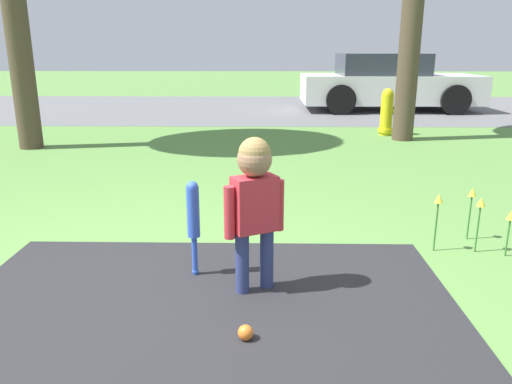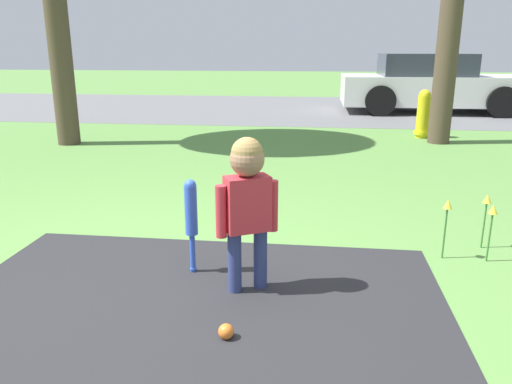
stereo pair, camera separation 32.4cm
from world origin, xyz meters
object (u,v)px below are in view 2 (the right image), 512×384
Objects in this scene: fire_hydrant at (423,114)px; child at (247,194)px; parked_car at (430,84)px; baseball_bat at (191,213)px; sports_ball at (226,331)px.

child is at bearing -110.16° from fire_hydrant.
child is at bearing -107.95° from parked_car.
baseball_bat is 7.84× the size of sports_ball.
fire_hydrant reaches higher than baseball_bat.
parked_car is (2.86, 9.13, 0.01)m from child.
fire_hydrant is at bearing 65.71° from baseball_bat.
sports_ball is at bearing -120.73° from child.
baseball_bat is at bearing -114.29° from fire_hydrant.
fire_hydrant is 0.19× the size of parked_car.
baseball_bat is 5.92m from fire_hydrant.
child is 0.78m from sports_ball.
parked_car is at bearing 73.36° from sports_ball.
parked_car is (3.24, 8.93, 0.21)m from baseball_bat.
parked_car reaches higher than baseball_bat.
baseball_bat is (-0.38, 0.19, -0.20)m from child.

